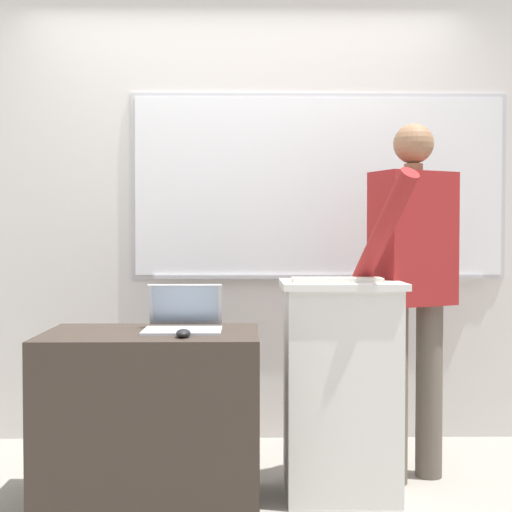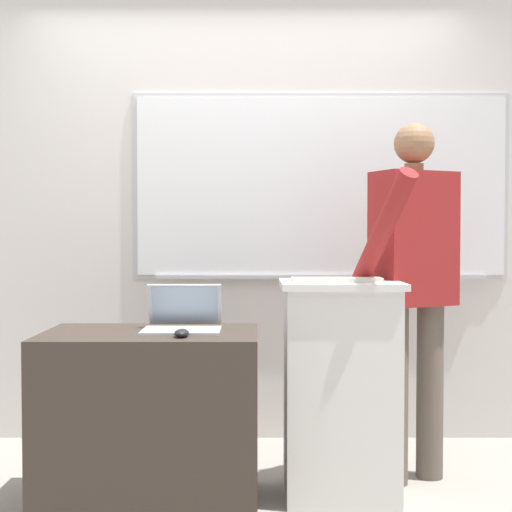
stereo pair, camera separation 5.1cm
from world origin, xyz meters
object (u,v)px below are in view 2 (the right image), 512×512
(side_desk, at_px, (151,419))
(computer_mouse_by_laptop, at_px, (182,333))
(lectern_podium, at_px, (341,388))
(laptop, at_px, (184,318))
(person_presenter, at_px, (414,277))
(wireless_keyboard, at_px, (337,280))

(side_desk, relative_size, computer_mouse_by_laptop, 9.33)
(lectern_podium, bearing_deg, laptop, -173.95)
(person_presenter, xyz_separation_m, wireless_keyboard, (-0.40, -0.24, 0.00))
(side_desk, bearing_deg, laptop, 25.11)
(computer_mouse_by_laptop, bearing_deg, side_desk, 133.21)
(person_presenter, bearing_deg, lectern_podium, -178.96)
(person_presenter, bearing_deg, wireless_keyboard, -173.94)
(person_presenter, distance_m, computer_mouse_by_laptop, 1.19)
(person_presenter, xyz_separation_m, computer_mouse_by_laptop, (-1.06, -0.48, -0.20))
(side_desk, height_order, person_presenter, person_presenter)
(person_presenter, relative_size, wireless_keyboard, 4.29)
(lectern_podium, xyz_separation_m, side_desk, (-0.84, -0.14, -0.11))
(laptop, height_order, computer_mouse_by_laptop, laptop)
(lectern_podium, relative_size, side_desk, 1.05)
(laptop, bearing_deg, computer_mouse_by_laptop, -85.74)
(side_desk, height_order, laptop, laptop)
(wireless_keyboard, bearing_deg, lectern_podium, 66.54)
(lectern_podium, xyz_separation_m, person_presenter, (0.37, 0.18, 0.50))
(wireless_keyboard, bearing_deg, computer_mouse_by_laptop, -159.78)
(laptop, relative_size, wireless_keyboard, 0.84)
(laptop, bearing_deg, lectern_podium, 6.05)
(side_desk, relative_size, person_presenter, 0.54)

